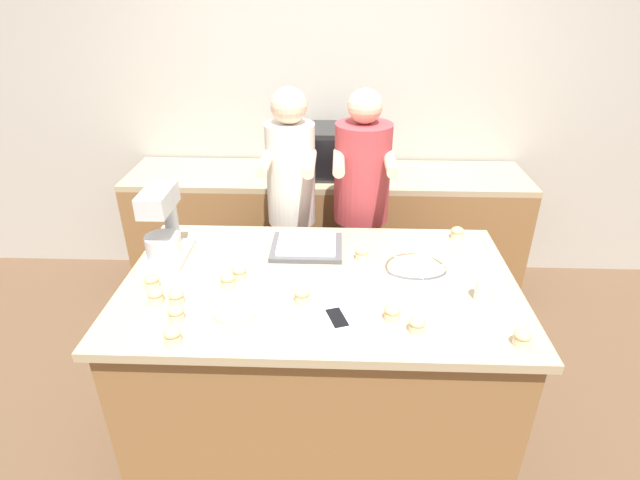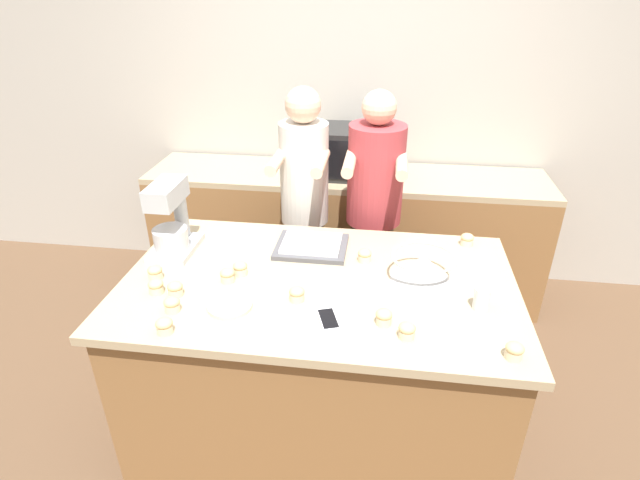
# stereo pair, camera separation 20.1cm
# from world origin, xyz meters

# --- Properties ---
(ground_plane) EXTENTS (16.00, 16.00, 0.00)m
(ground_plane) POSITION_xyz_m (0.00, 0.00, 0.00)
(ground_plane) COLOR brown
(back_wall) EXTENTS (10.00, 0.06, 2.70)m
(back_wall) POSITION_xyz_m (0.00, 1.74, 1.35)
(back_wall) COLOR #B2ADA3
(back_wall) RESTS_ON ground_plane
(island_counter) EXTENTS (1.80, 1.08, 0.93)m
(island_counter) POSITION_xyz_m (0.00, 0.00, 0.47)
(island_counter) COLOR olive
(island_counter) RESTS_ON ground_plane
(back_counter) EXTENTS (2.80, 0.60, 0.93)m
(back_counter) POSITION_xyz_m (0.00, 1.39, 0.47)
(back_counter) COLOR olive
(back_counter) RESTS_ON ground_plane
(person_left) EXTENTS (0.31, 0.48, 1.64)m
(person_left) POSITION_xyz_m (-0.20, 0.81, 0.88)
(person_left) COLOR #232328
(person_left) RESTS_ON ground_plane
(person_right) EXTENTS (0.34, 0.50, 1.63)m
(person_right) POSITION_xyz_m (0.22, 0.81, 0.86)
(person_right) COLOR brown
(person_right) RESTS_ON ground_plane
(stand_mixer) EXTENTS (0.20, 0.30, 0.37)m
(stand_mixer) POSITION_xyz_m (-0.76, 0.18, 1.09)
(stand_mixer) COLOR #B2B7BC
(stand_mixer) RESTS_ON island_counter
(mixing_bowl) EXTENTS (0.29, 0.29, 0.13)m
(mixing_bowl) POSITION_xyz_m (0.47, 0.07, 0.99)
(mixing_bowl) COLOR #BCBCC1
(mixing_bowl) RESTS_ON island_counter
(baking_tray) EXTENTS (0.36, 0.29, 0.04)m
(baking_tray) POSITION_xyz_m (-0.08, 0.29, 0.94)
(baking_tray) COLOR #4C4C51
(baking_tray) RESTS_ON island_counter
(microwave_oven) EXTENTS (0.47, 0.39, 0.33)m
(microwave_oven) POSITION_xyz_m (0.04, 1.38, 1.10)
(microwave_oven) COLOR black
(microwave_oven) RESTS_ON back_counter
(cell_phone) EXTENTS (0.11, 0.16, 0.01)m
(cell_phone) POSITION_xyz_m (0.08, -0.30, 0.93)
(cell_phone) COLOR silver
(cell_phone) RESTS_ON island_counter
(drinking_glass) EXTENTS (0.07, 0.07, 0.10)m
(drinking_glass) POSITION_xyz_m (0.70, -0.13, 0.98)
(drinking_glass) COLOR silver
(drinking_glass) RESTS_ON island_counter
(small_plate) EXTENTS (0.19, 0.19, 0.02)m
(small_plate) POSITION_xyz_m (-0.34, -0.26, 0.94)
(small_plate) COLOR beige
(small_plate) RESTS_ON island_counter
(cupcake_0) EXTENTS (0.07, 0.07, 0.06)m
(cupcake_0) POSITION_xyz_m (-0.54, -0.46, 0.96)
(cupcake_0) COLOR beige
(cupcake_0) RESTS_ON island_counter
(cupcake_1) EXTENTS (0.07, 0.07, 0.06)m
(cupcake_1) POSITION_xyz_m (0.78, -0.43, 0.96)
(cupcake_1) COLOR beige
(cupcake_1) RESTS_ON island_counter
(cupcake_2) EXTENTS (0.07, 0.07, 0.06)m
(cupcake_2) POSITION_xyz_m (-0.07, -0.17, 0.96)
(cupcake_2) COLOR beige
(cupcake_2) RESTS_ON island_counter
(cupcake_3) EXTENTS (0.07, 0.07, 0.06)m
(cupcake_3) POSITION_xyz_m (0.39, -0.36, 0.96)
(cupcake_3) COLOR beige
(cupcake_3) RESTS_ON island_counter
(cupcake_4) EXTENTS (0.07, 0.07, 0.06)m
(cupcake_4) POSITION_xyz_m (0.30, -0.29, 0.96)
(cupcake_4) COLOR beige
(cupcake_4) RESTS_ON island_counter
(cupcake_5) EXTENTS (0.07, 0.07, 0.06)m
(cupcake_5) POSITION_xyz_m (-0.37, -0.00, 0.96)
(cupcake_5) COLOR beige
(cupcake_5) RESTS_ON island_counter
(cupcake_6) EXTENTS (0.07, 0.07, 0.06)m
(cupcake_6) POSITION_xyz_m (0.71, 0.44, 0.96)
(cupcake_6) COLOR beige
(cupcake_6) RESTS_ON island_counter
(cupcake_7) EXTENTS (0.07, 0.07, 0.06)m
(cupcake_7) POSITION_xyz_m (-0.41, -0.07, 0.96)
(cupcake_7) COLOR beige
(cupcake_7) RESTS_ON island_counter
(cupcake_8) EXTENTS (0.07, 0.07, 0.06)m
(cupcake_8) POSITION_xyz_m (-0.75, -0.09, 0.96)
(cupcake_8) COLOR beige
(cupcake_8) RESTS_ON island_counter
(cupcake_9) EXTENTS (0.07, 0.07, 0.06)m
(cupcake_9) POSITION_xyz_m (-0.60, -0.21, 0.96)
(cupcake_9) COLOR beige
(cupcake_9) RESTS_ON island_counter
(cupcake_10) EXTENTS (0.07, 0.07, 0.06)m
(cupcake_10) POSITION_xyz_m (-0.57, -0.32, 0.96)
(cupcake_10) COLOR beige
(cupcake_10) RESTS_ON island_counter
(cupcake_11) EXTENTS (0.07, 0.07, 0.06)m
(cupcake_11) POSITION_xyz_m (-0.69, -0.20, 0.96)
(cupcake_11) COLOR beige
(cupcake_11) RESTS_ON island_counter
(cupcake_12) EXTENTS (0.07, 0.07, 0.06)m
(cupcake_12) POSITION_xyz_m (0.20, 0.20, 0.96)
(cupcake_12) COLOR beige
(cupcake_12) RESTS_ON island_counter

